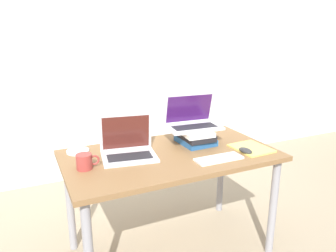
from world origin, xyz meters
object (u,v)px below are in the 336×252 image
Objects in this scene: notepad at (251,148)px; desk_lamp at (86,93)px; mouse at (246,151)px; laptop_on_books at (192,121)px; book_stack at (195,136)px; wireless_keyboard at (219,159)px; mug at (85,162)px; laptop_left at (128,148)px.

notepad is 1.10m from desk_lamp.
mouse reaches higher than notepad.
desk_lamp is at bearing 172.21° from laptop_on_books.
desk_lamp reaches higher than book_stack.
book_stack is 0.56× the size of desk_lamp.
wireless_keyboard is 1.15× the size of notepad.
mouse is 0.98m from mug.
mug is at bearing 172.56° from notepad.
laptop_left reaches higher than book_stack.
laptop_on_books is (-0.00, 0.04, 0.10)m from book_stack.
notepad is at bearing -15.74° from laptop_left.
desk_lamp is at bearing 158.46° from notepad.
book_stack reaches higher than notepad.
laptop_on_books is 1.48× the size of notepad.
mouse is 0.09m from notepad.
mug is at bearing -168.75° from laptop_on_books.
wireless_keyboard is at bearing -174.10° from mouse.
laptop_left is 0.94× the size of laptop_on_books.
book_stack is at bearing 124.74° from mouse.
laptop_left is at bearing 15.94° from mug.
laptop_left is 1.40× the size of notepad.
book_stack is at bearing -10.92° from desk_lamp.
laptop_left is 0.50m from laptop_on_books.
mouse is 0.20× the size of desk_lamp.
notepad is 1.05m from mug.
book_stack reaches higher than mug.
notepad is at bearing -41.52° from book_stack.
laptop_on_books is 0.73× the size of desk_lamp.
book_stack is 1.13× the size of notepad.
desk_lamp is (-0.67, 0.44, 0.37)m from wireless_keyboard.
desk_lamp reaches higher than mug.
desk_lamp reaches higher than mouse.
mouse is (0.21, 0.02, 0.01)m from wireless_keyboard.
notepad is (0.28, -0.25, -0.05)m from book_stack.
wireless_keyboard is at bearing -33.53° from desk_lamp.
book_stack is 2.75× the size of mouse.
book_stack is 2.21× the size of mug.
mug is at bearing -171.58° from book_stack.
wireless_keyboard is 0.77m from mug.
laptop_on_books is 0.78m from mug.
laptop_on_books is 0.72m from desk_lamp.
laptop_left is at bearing 159.36° from mouse.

